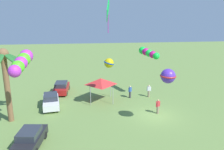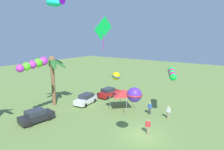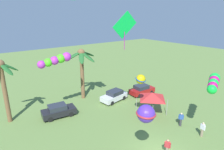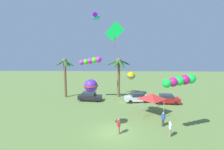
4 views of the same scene
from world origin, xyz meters
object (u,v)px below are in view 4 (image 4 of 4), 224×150
(palm_tree_0, at_px, (119,68))
(palm_tree_1, at_px, (65,69))
(spectator_2, at_px, (119,126))
(festival_tent, at_px, (152,96))
(kite_ball_0, at_px, (131,76))
(kite_ball_4, at_px, (91,86))
(parked_car_1, at_px, (167,99))
(kite_tube_5, at_px, (91,61))
(parked_car_0, at_px, (137,98))
(kite_fish_3, at_px, (96,17))
(parked_car_2, at_px, (90,96))
(spectator_0, at_px, (170,129))
(kite_diamond_1, at_px, (115,32))
(kite_tube_2, at_px, (181,81))
(spectator_1, at_px, (163,119))

(palm_tree_0, height_order, palm_tree_1, palm_tree_0)
(spectator_2, xyz_separation_m, festival_tent, (4.38, 5.70, 1.65))
(kite_ball_0, xyz_separation_m, kite_ball_4, (-4.34, -4.85, -0.39))
(parked_car_1, distance_m, kite_ball_0, 9.64)
(festival_tent, xyz_separation_m, kite_tube_5, (-8.93, 6.44, 4.39))
(parked_car_0, xyz_separation_m, kite_fish_3, (-6.42, -1.98, 12.66))
(parked_car_1, xyz_separation_m, parked_car_2, (-12.74, 1.28, 0.00))
(parked_car_2, xyz_separation_m, spectator_0, (9.86, -12.42, 0.06))
(palm_tree_1, relative_size, kite_fish_3, 2.84)
(kite_ball_4, bearing_deg, kite_ball_0, 48.14)
(kite_diamond_1, distance_m, kite_tube_5, 8.83)
(spectator_0, height_order, kite_tube_2, kite_tube_2)
(festival_tent, bearing_deg, parked_car_1, 55.20)
(kite_fish_3, xyz_separation_m, kite_tube_5, (-1.24, 2.65, -6.56))
(spectator_1, relative_size, kite_tube_5, 0.41)
(parked_car_0, relative_size, spectator_1, 2.58)
(spectator_0, bearing_deg, festival_tent, 95.75)
(festival_tent, bearing_deg, spectator_2, -127.55)
(kite_tube_2, bearing_deg, palm_tree_0, 110.34)
(spectator_2, relative_size, kite_tube_5, 0.41)
(palm_tree_1, distance_m, parked_car_1, 18.54)
(palm_tree_1, height_order, spectator_1, palm_tree_1)
(parked_car_2, xyz_separation_m, spectator_2, (4.86, -12.01, 0.06))
(palm_tree_0, xyz_separation_m, palm_tree_1, (-9.85, -0.66, -0.22))
(parked_car_1, bearing_deg, kite_ball_4, -135.23)
(spectator_0, xyz_separation_m, festival_tent, (-0.61, 6.11, 1.65))
(kite_ball_0, distance_m, kite_fish_3, 10.47)
(festival_tent, relative_size, kite_tube_5, 0.75)
(parked_car_1, bearing_deg, kite_fish_3, -173.64)
(parked_car_1, relative_size, kite_tube_5, 1.04)
(parked_car_2, bearing_deg, kite_ball_4, -79.94)
(kite_tube_2, xyz_separation_m, kite_fish_3, (-9.08, 9.85, 7.85))
(festival_tent, bearing_deg, kite_fish_3, 153.78)
(kite_ball_0, bearing_deg, spectator_0, -57.81)
(parked_car_2, distance_m, spectator_1, 14.02)
(kite_tube_2, height_order, kite_fish_3, kite_fish_3)
(festival_tent, height_order, kite_diamond_1, kite_diamond_1)
(kite_tube_5, bearing_deg, palm_tree_0, 31.52)
(kite_ball_0, bearing_deg, palm_tree_1, 140.65)
(palm_tree_1, bearing_deg, parked_car_1, -11.49)
(spectator_0, distance_m, festival_tent, 6.36)
(spectator_0, xyz_separation_m, spectator_1, (-0.03, 2.42, 0.00))
(spectator_1, xyz_separation_m, kite_tube_2, (0.81, -2.37, 4.75))
(palm_tree_0, xyz_separation_m, kite_fish_3, (-3.39, -5.49, 8.00))
(festival_tent, bearing_deg, spectator_0, -84.25)
(spectator_2, bearing_deg, spectator_1, 22.02)
(festival_tent, bearing_deg, palm_tree_0, 114.83)
(kite_ball_0, height_order, kite_tube_5, kite_tube_5)
(festival_tent, bearing_deg, kite_tube_2, -77.04)
(festival_tent, xyz_separation_m, kite_tube_2, (1.40, -6.06, 3.09))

